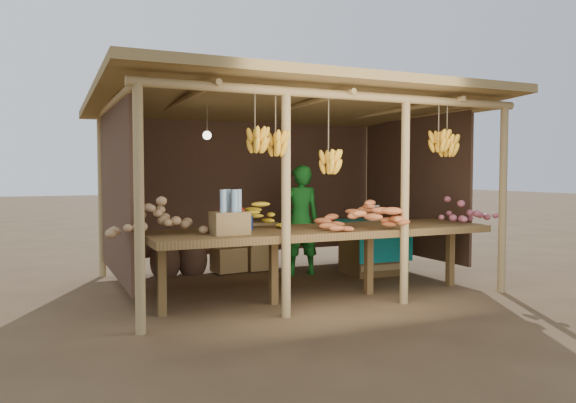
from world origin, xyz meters
name	(u,v)px	position (x,y,z in m)	size (l,w,h in m)	color
ground	(288,284)	(0.00, 0.00, 0.00)	(60.00, 60.00, 0.00)	brown
stall_structure	(292,133)	(0.02, -0.08, 1.91)	(4.70, 3.50, 2.43)	tan
counter	(323,233)	(0.00, -0.95, 0.74)	(3.90, 1.05, 0.80)	brown
potato_heap	(155,217)	(-1.84, -0.87, 0.98)	(0.91, 0.54, 0.36)	#A68055
sweet_potato_heap	(364,213)	(0.33, -1.26, 0.98)	(0.95, 0.57, 0.36)	#C76533
onion_heap	(465,208)	(1.90, -1.09, 0.98)	(0.89, 0.54, 0.36)	#B35765
banana_pile	(259,213)	(-0.69, -0.76, 0.97)	(0.56, 0.34, 0.35)	yellow
tomato_basin	(232,221)	(-0.99, -0.71, 0.90)	(0.46, 0.46, 0.24)	navy
bottle_box	(230,217)	(-1.15, -1.12, 0.97)	(0.36, 0.29, 0.45)	olive
vendor	(300,220)	(0.41, 0.49, 0.76)	(0.55, 0.36, 1.52)	#186F20
tarp_crate	(372,245)	(1.37, 0.16, 0.40)	(0.85, 0.74, 0.98)	brown
carton_stack	(249,250)	(-0.13, 1.05, 0.30)	(0.94, 0.39, 0.69)	olive
burlap_sacks	(179,257)	(-1.12, 1.18, 0.25)	(0.80, 0.42, 0.56)	#4C3223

